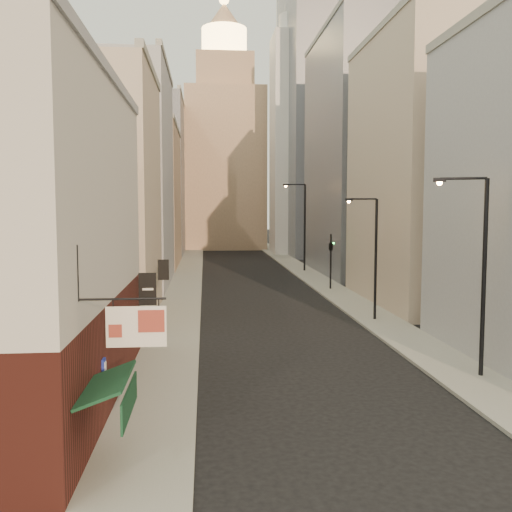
# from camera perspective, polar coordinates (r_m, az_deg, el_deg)

# --- Properties ---
(sidewalk_left) EXTENTS (3.00, 140.00, 0.15)m
(sidewalk_left) POSITION_cam_1_polar(r_m,az_deg,el_deg) (67.63, -6.65, -1.33)
(sidewalk_left) COLOR gray
(sidewalk_left) RESTS_ON ground
(sidewalk_right) EXTENTS (3.00, 140.00, 0.15)m
(sidewalk_right) POSITION_cam_1_polar(r_m,az_deg,el_deg) (68.52, 4.28, -1.23)
(sidewalk_right) COLOR gray
(sidewalk_right) RESTS_ON ground
(near_building_left) EXTENTS (8.30, 23.04, 12.30)m
(near_building_left) POSITION_cam_1_polar(r_m,az_deg,el_deg) (22.18, -21.71, 1.15)
(near_building_left) COLOR #521F18
(near_building_left) RESTS_ON ground
(left_bldg_beige) EXTENTS (8.00, 12.00, 16.00)m
(left_bldg_beige) POSITION_cam_1_polar(r_m,az_deg,el_deg) (38.92, -16.08, 5.67)
(left_bldg_beige) COLOR tan
(left_bldg_beige) RESTS_ON ground
(left_bldg_grey) EXTENTS (8.00, 16.00, 20.00)m
(left_bldg_grey) POSITION_cam_1_polar(r_m,az_deg,el_deg) (54.78, -12.93, 7.54)
(left_bldg_grey) COLOR #939498
(left_bldg_grey) RESTS_ON ground
(left_bldg_tan) EXTENTS (8.00, 18.00, 17.00)m
(left_bldg_tan) POSITION_cam_1_polar(r_m,az_deg,el_deg) (72.60, -10.98, 5.70)
(left_bldg_tan) COLOR #A08063
(left_bldg_tan) RESTS_ON ground
(left_bldg_wingrid) EXTENTS (8.00, 20.00, 24.00)m
(left_bldg_wingrid) POSITION_cam_1_polar(r_m,az_deg,el_deg) (92.63, -9.75, 7.68)
(left_bldg_wingrid) COLOR gray
(left_bldg_wingrid) RESTS_ON ground
(right_bldg_beige) EXTENTS (8.00, 16.00, 20.00)m
(right_bldg_beige) POSITION_cam_1_polar(r_m,az_deg,el_deg) (45.46, 16.55, 8.03)
(right_bldg_beige) COLOR tan
(right_bldg_beige) RESTS_ON ground
(right_bldg_wingrid) EXTENTS (8.00, 20.00, 26.00)m
(right_bldg_wingrid) POSITION_cam_1_polar(r_m,az_deg,el_deg) (64.65, 9.98, 9.82)
(right_bldg_wingrid) COLOR gray
(right_bldg_wingrid) RESTS_ON ground
(highrise) EXTENTS (21.00, 23.00, 51.20)m
(highrise) POSITION_cam_1_polar(r_m,az_deg,el_deg) (94.81, 9.16, 15.94)
(highrise) COLOR gray
(highrise) RESTS_ON ground
(clock_tower) EXTENTS (14.00, 14.00, 44.90)m
(clock_tower) POSITION_cam_1_polar(r_m,az_deg,el_deg) (104.79, -3.15, 10.49)
(clock_tower) COLOR #A08063
(clock_tower) RESTS_ON ground
(white_tower) EXTENTS (8.00, 8.00, 41.50)m
(white_tower) POSITION_cam_1_polar(r_m,az_deg,el_deg) (92.09, 4.17, 11.88)
(white_tower) COLOR silver
(white_tower) RESTS_ON ground
(streetlamp_near) EXTENTS (2.16, 0.95, 8.61)m
(streetlamp_near) POSITION_cam_1_polar(r_m,az_deg,el_deg) (25.91, 21.38, -0.80)
(streetlamp_near) COLOR black
(streetlamp_near) RESTS_ON ground
(streetlamp_mid) EXTENTS (2.06, 0.59, 7.93)m
(streetlamp_mid) POSITION_cam_1_polar(r_m,az_deg,el_deg) (37.25, 11.58, 0.46)
(streetlamp_mid) COLOR black
(streetlamp_mid) RESTS_ON ground
(streetlamp_far) EXTENTS (2.63, 0.28, 10.01)m
(streetlamp_far) POSITION_cam_1_polar(r_m,az_deg,el_deg) (65.16, 4.68, 3.43)
(streetlamp_far) COLOR black
(streetlamp_far) RESTS_ON ground
(traffic_light_right) EXTENTS (0.79, 0.79, 5.00)m
(traffic_light_right) POSITION_cam_1_polar(r_m,az_deg,el_deg) (50.75, 7.50, 0.89)
(traffic_light_right) COLOR black
(traffic_light_right) RESTS_ON ground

